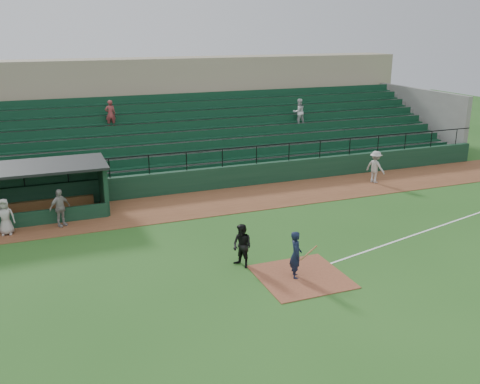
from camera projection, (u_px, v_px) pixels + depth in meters
name	position (u px, v px, depth m)	size (l,w,h in m)	color
ground	(289.00, 266.00, 19.49)	(90.00, 90.00, 0.00)	#24531A
warning_track	(219.00, 202.00, 26.60)	(40.00, 4.00, 0.03)	brown
home_plate_dirt	(301.00, 277.00, 18.60)	(3.00, 3.00, 0.03)	brown
foul_line	(439.00, 226.00, 23.32)	(18.00, 0.09, 0.01)	white
stadium_structure	(175.00, 128.00, 33.45)	(38.00, 13.08, 6.40)	#10311F
dugout	(7.00, 189.00, 24.23)	(8.90, 3.20, 2.42)	#10311F
batter_at_plate	(296.00, 255.00, 18.33)	(1.09, 0.73, 1.72)	black
umpire	(242.00, 246.00, 19.17)	(0.80, 0.62, 1.64)	black
runner	(375.00, 167.00, 29.59)	(1.18, 0.68, 1.82)	#A8A39D
dugout_player_a	(60.00, 208.00, 23.07)	(0.99, 0.41, 1.69)	#99938F
dugout_player_b	(5.00, 217.00, 22.14)	(0.77, 0.50, 1.57)	#ADA8A2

